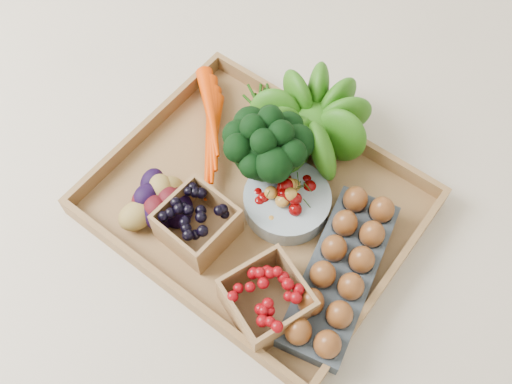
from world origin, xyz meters
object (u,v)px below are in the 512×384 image
Objects in this scene: tray at (256,206)px; broccoli at (266,159)px; cherry_bowl at (287,202)px; egg_carton at (340,274)px.

broccoli is at bearing 110.22° from tray.
cherry_bowl reaches higher than egg_carton.
broccoli reaches higher than tray.
egg_carton is at bearing -20.64° from cherry_bowl.
tray is at bearing -69.78° from broccoli.
broccoli is 1.01× the size of cherry_bowl.
broccoli is at bearing 146.26° from egg_carton.
broccoli is (-0.02, 0.06, 0.07)m from tray.
tray is 1.77× the size of egg_carton.
egg_carton is at bearing -8.07° from tray.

